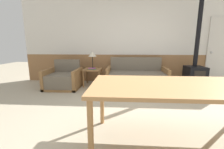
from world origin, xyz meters
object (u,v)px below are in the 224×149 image
at_px(armchair, 64,79).
at_px(couch, 136,78).
at_px(dining_table, 177,90).
at_px(wood_stove, 195,69).
at_px(side_table, 93,72).
at_px(table_lamp, 92,55).

bearing_deg(armchair, couch, 2.56).
relative_size(dining_table, wood_stove, 0.78).
height_order(couch, armchair, couch).
bearing_deg(wood_stove, dining_table, -118.87).
distance_m(couch, wood_stove, 1.67).
bearing_deg(armchair, dining_table, -50.93).
distance_m(couch, side_table, 1.32).
height_order(side_table, table_lamp, table_lamp).
height_order(armchair, dining_table, armchair).
xyz_separation_m(armchair, wood_stove, (3.72, 0.26, 0.31)).
relative_size(armchair, side_table, 1.76).
height_order(table_lamp, wood_stove, wood_stove).
height_order(couch, side_table, couch).
bearing_deg(table_lamp, couch, -4.78).
distance_m(side_table, dining_table, 3.06).
bearing_deg(wood_stove, table_lamp, 177.05).
bearing_deg(table_lamp, dining_table, -60.63).
xyz_separation_m(armchair, side_table, (0.78, 0.32, 0.18)).
bearing_deg(couch, dining_table, -85.23).
relative_size(table_lamp, dining_table, 0.26).
bearing_deg(side_table, couch, -0.80).
xyz_separation_m(couch, table_lamp, (-1.32, 0.11, 0.66)).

